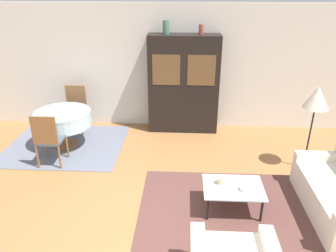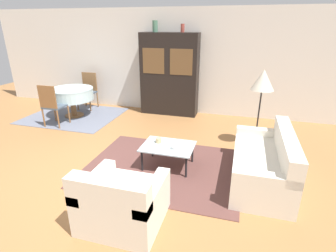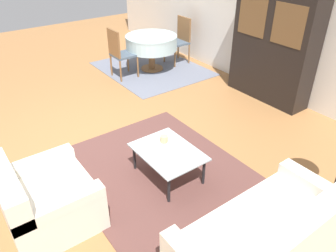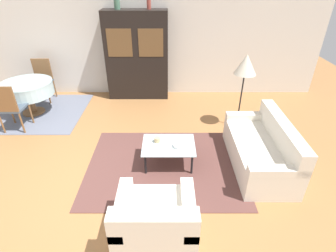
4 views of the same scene
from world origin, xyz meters
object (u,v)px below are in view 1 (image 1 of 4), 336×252
Objects in this scene: cup at (220,181)px; vase_tall at (166,27)px; dining_chair_far at (75,106)px; dining_table at (63,119)px; coffee_table at (233,189)px; vase_short at (201,29)px; bowl at (245,188)px; floor_lamp at (317,100)px; display_cabinet at (184,84)px; dining_chair_near at (48,137)px.

vase_tall is (-0.95, 2.73, 1.80)m from cup.
dining_chair_far reaches higher than cup.
cup is (2.94, -1.78, -0.16)m from dining_table.
coffee_table is 4.38× the size of vase_short.
dining_chair_far is 4.25m from bowl.
cup is at bearing 157.92° from coffee_table.
floor_lamp reaches higher than dining_table.
bowl is 3.64m from vase_tall.
vase_tall is (1.99, 0.18, 1.67)m from dining_chair_far.
display_cabinet is 2.71m from floor_lamp.
cup is 0.36× the size of vase_tall.
vase_tall is (1.99, 1.72, 1.67)m from dining_chair_near.
floor_lamp is (4.59, -0.58, 0.70)m from dining_table.
display_cabinet is 1.92× the size of dining_table.
vase_tall is at bearing 112.08° from coffee_table.
dining_table is 6.76× the size of bowl.
vase_short is at bearing 0.16° from display_cabinet.
floor_lamp is 2.06m from bowl.
cup is at bearing -144.06° from floor_lamp.
vase_short is at bearing 140.92° from floor_lamp.
vase_tall is 1.39× the size of vase_short.
floor_lamp is 15.35× the size of cup.
dining_chair_far is at bearing 139.05° from cup.
cup is at bearing 139.05° from dining_chair_far.
dining_table is at bearing -160.55° from vase_short.
vase_tall is at bearing 25.55° from dining_table.
dining_chair_near is 5.07× the size of vase_short.
dining_table is at bearing 149.71° from bowl.
cup is 0.50× the size of vase_short.
dining_chair_near is 4.65m from floor_lamp.
display_cabinet reaches higher than dining_chair_far.
dining_table is (-3.13, 1.85, 0.24)m from coffee_table.
floor_lamp is at bearing 41.11° from coffee_table.
display_cabinet is at bearing -175.71° from dining_chair_far.
coffee_table is 3.32m from dining_chair_near.
dining_chair_far is (-0.00, 0.77, -0.03)m from dining_table.
dining_chair_far is at bearing -176.21° from vase_short.
floor_lamp is at bearing 163.52° from dining_chair_far.
coffee_table is 0.79× the size of dining_table.
display_cabinet is 1.25m from vase_tall.
display_cabinet is at bearing 107.77° from bowl.
dining_table is at bearing -154.45° from vase_tall.
dining_table is at bearing 149.34° from coffee_table.
coffee_table is 0.86× the size of dining_chair_far.
dining_chair_near is 3.12m from vase_tall.
vase_tall is 0.71m from vase_short.
coffee_table is at bearing -67.92° from vase_tall.
coffee_table is at bearing -74.77° from display_cabinet.
dining_table is 11.01× the size of cup.
dining_chair_far is at bearing 90.00° from dining_chair_near.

